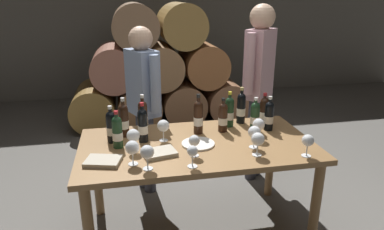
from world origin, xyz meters
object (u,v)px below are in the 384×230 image
tasting_notebook (103,161)px  wine_bottle_3 (117,132)px  wine_bottle_4 (269,115)px  wine_glass_0 (258,140)px  dining_table (197,154)px  wine_glass_7 (308,141)px  wine_glass_5 (254,133)px  wine_glass_1 (194,141)px  wine_glass_2 (259,125)px  wine_glass_3 (163,126)px  wine_glass_8 (133,136)px  wine_bottle_9 (124,120)px  wine_bottle_1 (264,111)px  wine_bottle_11 (241,108)px  wine_bottle_0 (198,117)px  taster_seated_left (143,97)px  wine_bottle_5 (223,117)px  serving_plate (198,144)px  wine_bottle_2 (143,125)px  wine_glass_9 (147,153)px  wine_glass_6 (192,152)px  wine_bottle_8 (255,116)px  wine_bottle_7 (111,126)px  leather_ledger (159,153)px  sommelier_presenting (259,78)px  wine_bottle_10 (229,112)px  wine_glass_4 (132,148)px  wine_bottle_6 (143,116)px

tasting_notebook → wine_bottle_3: bearing=82.5°
wine_bottle_4 → wine_glass_0: (-0.26, -0.43, -0.01)m
wine_bottle_4 → dining_table: bearing=-166.1°
wine_glass_7 → wine_glass_5: bearing=146.1°
wine_glass_1 → wine_glass_2: (0.52, 0.18, 0.01)m
wine_glass_3 → wine_glass_8: 0.27m
wine_bottle_9 → wine_glass_5: wine_bottle_9 is taller
wine_glass_1 → wine_bottle_1: bearing=34.5°
wine_bottle_11 → dining_table: bearing=-142.0°
wine_bottle_0 → taster_seated_left: size_ratio=0.20×
wine_bottle_5 → wine_bottle_11: 0.26m
dining_table → wine_bottle_3: bearing=175.9°
wine_glass_3 → serving_plate: bearing=-27.2°
wine_bottle_2 → wine_bottle_3: size_ratio=1.10×
wine_glass_5 → wine_glass_9: (-0.76, -0.18, -0.00)m
wine_bottle_9 → wine_glass_6: bearing=-55.4°
wine_bottle_0 → wine_glass_6: bearing=-105.9°
wine_glass_1 → wine_glass_3: size_ratio=0.91×
wine_glass_2 → wine_glass_8: (-0.92, -0.04, 0.00)m
wine_glass_3 → wine_bottle_8: bearing=5.9°
tasting_notebook → wine_bottle_2: bearing=62.5°
wine_glass_3 → serving_plate: 0.29m
wine_glass_9 → serving_plate: size_ratio=0.67×
wine_bottle_7 → wine_glass_6: bearing=-44.8°
wine_glass_9 → leather_ledger: bearing=64.1°
wine_bottle_9 → wine_glass_6: wine_bottle_9 is taller
wine_bottle_2 → taster_seated_left: (0.04, 0.61, 0.03)m
wine_glass_2 → wine_glass_7: 0.40m
sommelier_presenting → wine_bottle_10: bearing=-132.5°
wine_bottle_9 → taster_seated_left: size_ratio=0.20×
wine_bottle_4 → wine_glass_4: bearing=-159.9°
wine_glass_1 → wine_glass_8: size_ratio=0.91×
wine_glass_1 → wine_glass_0: bearing=-10.2°
wine_bottle_9 → leather_ledger: bearing=-59.7°
wine_bottle_5 → wine_bottle_6: size_ratio=0.89×
wine_bottle_8 → leather_ledger: size_ratio=1.23×
wine_glass_4 → wine_glass_7: bearing=-5.2°
wine_bottle_11 → tasting_notebook: bearing=-153.9°
wine_glass_3 → tasting_notebook: bearing=-146.1°
wine_glass_5 → wine_bottle_0: bearing=133.6°
wine_glass_4 → dining_table: bearing=27.6°
wine_glass_0 → taster_seated_left: (-0.69, 1.00, 0.05)m
wine_bottle_8 → serving_plate: (-0.50, -0.20, -0.11)m
wine_bottle_3 → wine_bottle_4: 1.18m
wine_bottle_8 → wine_glass_6: (-0.61, -0.52, -0.02)m
wine_glass_1 → sommelier_presenting: 1.26m
wine_bottle_4 → wine_bottle_5: (-0.37, 0.04, -0.00)m
wine_bottle_0 → wine_glass_9: bearing=-129.7°
wine_bottle_8 → wine_glass_5: size_ratio=1.66×
wine_glass_8 → dining_table: bearing=6.4°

